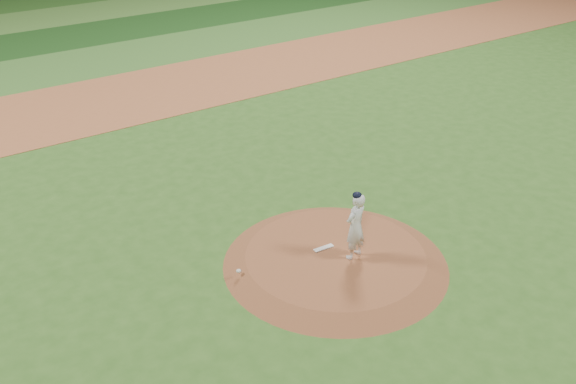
{
  "coord_description": "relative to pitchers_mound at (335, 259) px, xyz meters",
  "views": [
    {
      "loc": [
        -8.45,
        -9.92,
        9.05
      ],
      "look_at": [
        0.0,
        2.0,
        1.1
      ],
      "focal_mm": 40.0,
      "sensor_mm": 36.0,
      "label": 1
    }
  ],
  "objects": [
    {
      "name": "infield_dirt_band",
      "position": [
        0.0,
        14.0,
        -0.12
      ],
      "size": [
        70.0,
        6.0,
        0.02
      ],
      "primitive_type": "cube",
      "color": "#A25932",
      "rests_on": "ground"
    },
    {
      "name": "outfield_stripe_0",
      "position": [
        0.0,
        19.5,
        -0.12
      ],
      "size": [
        70.0,
        5.0,
        0.02
      ],
      "primitive_type": "cube",
      "color": "#3B6E28",
      "rests_on": "ground"
    },
    {
      "name": "pitching_rubber",
      "position": [
        -0.07,
        0.38,
        0.14
      ],
      "size": [
        0.54,
        0.17,
        0.03
      ],
      "primitive_type": "cube",
      "rotation": [
        0.0,
        0.0,
        -0.08
      ],
      "color": "silver",
      "rests_on": "pitchers_mound"
    },
    {
      "name": "rosin_bag",
      "position": [
        -2.31,
        0.74,
        0.16
      ],
      "size": [
        0.13,
        0.13,
        0.07
      ],
      "primitive_type": "ellipsoid",
      "color": "beige",
      "rests_on": "pitchers_mound"
    },
    {
      "name": "ground",
      "position": [
        0.0,
        0.0,
        -0.12
      ],
      "size": [
        120.0,
        120.0,
        0.0
      ],
      "primitive_type": "plane",
      "color": "#335F1F",
      "rests_on": "ground"
    },
    {
      "name": "pitcher_on_mound",
      "position": [
        0.31,
        -0.31,
        0.99
      ],
      "size": [
        0.7,
        0.54,
        1.77
      ],
      "color": "white",
      "rests_on": "pitchers_mound"
    },
    {
      "name": "outfield_stripe_1",
      "position": [
        0.0,
        24.5,
        -0.12
      ],
      "size": [
        70.0,
        5.0,
        0.02
      ],
      "primitive_type": "cube",
      "color": "#184115",
      "rests_on": "ground"
    },
    {
      "name": "pitchers_mound",
      "position": [
        0.0,
        0.0,
        0.0
      ],
      "size": [
        5.5,
        5.5,
        0.25
      ],
      "primitive_type": "cone",
      "color": "brown",
      "rests_on": "ground"
    },
    {
      "name": "outfield_stripe_2",
      "position": [
        0.0,
        29.5,
        -0.12
      ],
      "size": [
        70.0,
        5.0,
        0.02
      ],
      "primitive_type": "cube",
      "color": "#42732A",
      "rests_on": "ground"
    }
  ]
}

